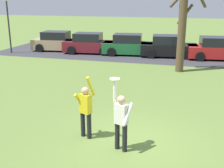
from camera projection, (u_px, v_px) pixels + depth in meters
The scene contains 12 objects.
ground_plane at pixel (130, 143), 8.69m from camera, with size 120.00×120.00×0.00m, color olive.
person_catcher at pixel (121, 118), 8.00m from camera, with size 0.58×0.49×2.08m.
person_defender at pixel (86, 108), 8.77m from camera, with size 0.63×0.57×2.04m.
frisbee_disc at pixel (115, 79), 7.81m from camera, with size 0.27×0.27×0.02m, color white.
parked_car_tan at pixel (57, 42), 23.86m from camera, with size 4.28×2.39×1.59m.
parked_car_maroon at pixel (89, 44), 22.80m from camera, with size 4.28×2.39×1.59m.
parked_car_green at pixel (129, 45), 22.12m from camera, with size 4.28×2.39×1.59m.
parked_car_black at pixel (168, 47), 21.35m from camera, with size 4.28×2.39×1.59m.
parked_car_red at pixel (217, 49), 20.42m from camera, with size 4.28×2.39×1.59m.
parking_strip at pixel (150, 55), 22.12m from camera, with size 24.69×6.40×0.01m, color #38383D.
bare_tree_tall at pixel (183, 16), 16.30m from camera, with size 2.12×2.12×6.12m.
lamppost_by_lot at pixel (8, 20), 22.32m from camera, with size 0.28×0.28×4.26m.
Camera 1 is at (1.55, -7.68, 4.20)m, focal length 45.96 mm.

